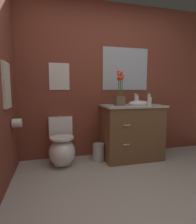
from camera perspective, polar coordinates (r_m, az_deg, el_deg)
name	(u,v)px	position (r m, az deg, el deg)	size (l,w,h in m)	color
ground_plane	(157,221)	(1.85, 17.77, -29.69)	(8.85, 8.85, 0.00)	#B2ADA3
wall_back	(113,81)	(3.15, 4.79, 9.60)	(4.13, 0.05, 2.50)	brown
toilet	(62,148)	(2.81, -11.20, -10.99)	(0.38, 0.59, 0.69)	white
vanity_cabinet	(132,131)	(2.99, 10.48, -5.88)	(0.94, 0.56, 1.04)	brown
flower_vase	(120,93)	(2.81, 6.79, 5.92)	(0.14, 0.14, 0.52)	brown
soap_bottle	(137,100)	(3.07, 11.95, 3.77)	(0.07, 0.07, 0.17)	white
lotion_bottle	(150,101)	(2.86, 15.80, 3.33)	(0.06, 0.06, 0.16)	white
hand_wash_bottle	(149,99)	(3.20, 15.62, 3.90)	(0.05, 0.05, 0.18)	white
trash_bin	(99,152)	(2.91, 0.18, -12.39)	(0.18, 0.18, 0.27)	#B7B7BC
wall_poster	(59,77)	(2.95, -11.97, 10.74)	(0.31, 0.01, 0.41)	silver
wall_mirror	(126,69)	(3.21, 8.57, 13.08)	(0.80, 0.01, 0.70)	#B2BCC6
hanging_towel	(7,85)	(2.33, -26.61, 7.43)	(0.03, 0.28, 0.52)	beige
toilet_paper_roll	(17,123)	(2.55, -23.93, -3.14)	(0.11, 0.11, 0.11)	white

